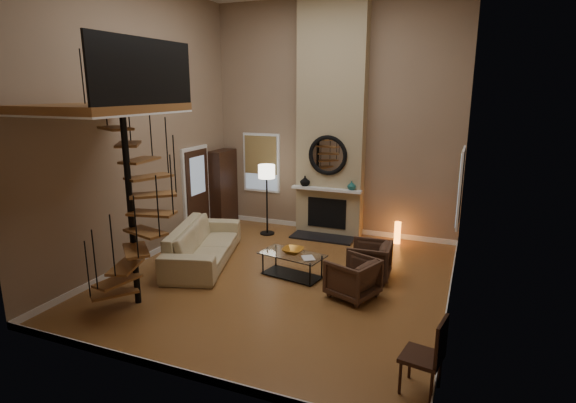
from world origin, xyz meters
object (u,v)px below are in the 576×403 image
at_px(hutch, 222,188).
at_px(floor_lamp, 267,177).
at_px(armchair_far, 356,279).
at_px(sofa, 203,243).
at_px(accent_lamp, 397,233).
at_px(armchair_near, 373,261).
at_px(side_chair, 430,353).
at_px(coffee_table, 292,262).

height_order(hutch, floor_lamp, hutch).
height_order(hutch, armchair_far, hutch).
distance_m(sofa, accent_lamp, 4.40).
xyz_separation_m(hutch, armchair_near, (4.42, -2.10, -0.60)).
xyz_separation_m(sofa, armchair_near, (3.41, 0.45, -0.04)).
bearing_deg(hutch, sofa, -68.40).
xyz_separation_m(floor_lamp, side_chair, (4.27, -4.80, -0.89)).
xyz_separation_m(armchair_far, accent_lamp, (0.18, 3.16, -0.10)).
distance_m(armchair_near, armchair_far, 0.94).
bearing_deg(coffee_table, hutch, 139.16).
bearing_deg(hutch, accent_lamp, 1.53).
xyz_separation_m(armchair_near, side_chair, (1.30, -3.07, 0.17)).
bearing_deg(accent_lamp, floor_lamp, -170.87).
bearing_deg(side_chair, hutch, 137.87).
distance_m(coffee_table, floor_lamp, 2.91).
relative_size(sofa, coffee_table, 2.03).
distance_m(floor_lamp, side_chair, 6.49).
bearing_deg(armchair_near, side_chair, 19.47).
relative_size(coffee_table, side_chair, 1.35).
relative_size(hutch, accent_lamp, 3.82).
relative_size(hutch, floor_lamp, 1.15).
bearing_deg(sofa, accent_lamp, -69.90).
bearing_deg(armchair_far, sofa, -76.96).
relative_size(sofa, accent_lamp, 5.12).
bearing_deg(accent_lamp, armchair_far, -93.22).
height_order(coffee_table, floor_lamp, floor_lamp).
bearing_deg(armchair_near, accent_lamp, 174.20).
bearing_deg(hutch, armchair_far, -35.09).
bearing_deg(floor_lamp, sofa, -101.25).
height_order(hutch, coffee_table, hutch).
height_order(armchair_near, side_chair, side_chair).
xyz_separation_m(hutch, armchair_far, (4.33, -3.04, -0.60)).
relative_size(armchair_near, coffee_table, 0.59).
bearing_deg(hutch, armchair_near, -25.47).
relative_size(hutch, coffee_table, 1.51).
xyz_separation_m(armchair_far, coffee_table, (-1.35, 0.47, -0.07)).
bearing_deg(armchair_near, armchair_far, -8.92).
distance_m(sofa, coffee_table, 1.97).
xyz_separation_m(floor_lamp, accent_lamp, (3.06, 0.49, -1.16)).
distance_m(coffee_table, accent_lamp, 3.10).
relative_size(armchair_far, side_chair, 0.78).
bearing_deg(accent_lamp, coffee_table, -119.53).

